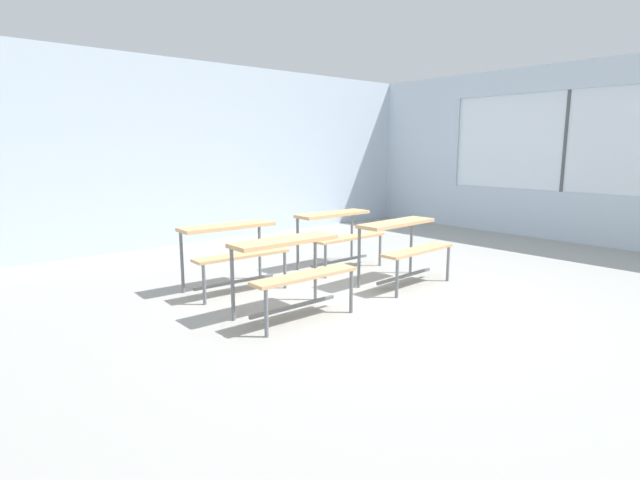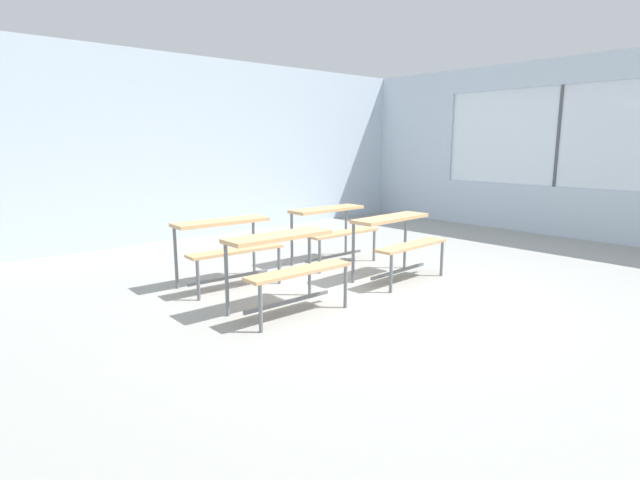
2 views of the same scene
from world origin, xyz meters
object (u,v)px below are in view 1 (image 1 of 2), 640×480
(desk_bench_r0c0, at_px, (291,259))
(desk_bench_r0c1, at_px, (404,237))
(desk_bench_r1c1, at_px, (338,226))
(desk_bench_r1c0, at_px, (232,241))

(desk_bench_r0c0, xyz_separation_m, desk_bench_r0c1, (1.70, 0.05, 0.00))
(desk_bench_r1c1, bearing_deg, desk_bench_r1c0, -179.82)
(desk_bench_r0c0, relative_size, desk_bench_r0c1, 0.98)
(desk_bench_r0c0, bearing_deg, desk_bench_r0c1, 2.31)
(desk_bench_r0c0, height_order, desk_bench_r0c1, same)
(desk_bench_r0c1, relative_size, desk_bench_r1c1, 1.02)
(desk_bench_r1c1, bearing_deg, desk_bench_r0c1, -89.07)
(desk_bench_r0c0, bearing_deg, desk_bench_r1c1, 35.04)
(desk_bench_r0c0, distance_m, desk_bench_r0c1, 1.70)
(desk_bench_r0c1, bearing_deg, desk_bench_r1c0, 143.91)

